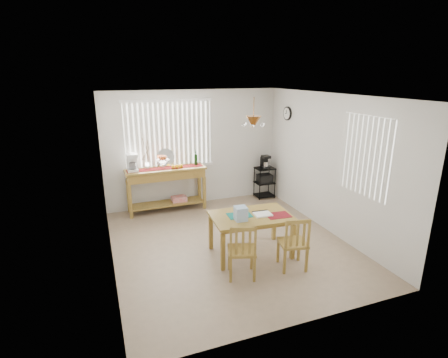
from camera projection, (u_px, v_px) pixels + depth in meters
name	position (u px, v px, depth m)	size (l,w,h in m)	color
ground	(230.00, 244.00, 6.27)	(4.00, 4.50, 0.01)	#9C846A
room_shell	(230.00, 152.00, 5.79)	(4.20, 4.70, 2.70)	silver
sideboard	(167.00, 179.00, 7.60)	(1.72, 0.48, 0.97)	olive
sideboard_items	(152.00, 162.00, 7.41)	(1.64, 0.41, 0.74)	#650E0D
wire_cart	(265.00, 180.00, 8.50)	(0.44, 0.35, 0.75)	black
cart_items	(265.00, 162.00, 8.38)	(0.18, 0.21, 0.31)	black
dining_table	(251.00, 220.00, 5.77)	(1.36, 0.92, 0.70)	olive
table_items	(246.00, 214.00, 5.58)	(1.00, 0.53, 0.22)	#136B62
chair_left	(242.00, 251.00, 5.14)	(0.51, 0.51, 0.88)	olive
chair_right	(294.00, 243.00, 5.37)	(0.49, 0.49, 0.88)	olive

